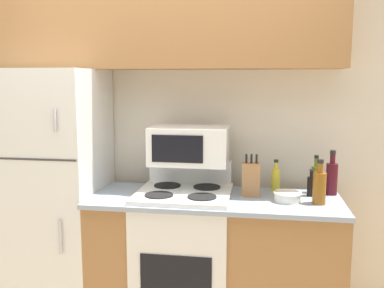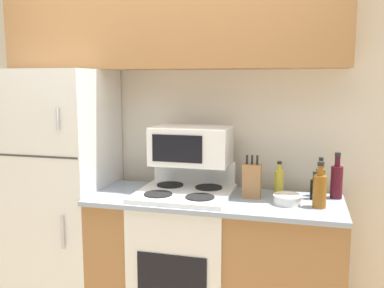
# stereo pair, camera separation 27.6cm
# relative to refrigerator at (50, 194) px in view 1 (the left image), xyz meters

# --- Properties ---
(wall_back) EXTENTS (8.00, 0.05, 2.55)m
(wall_back) POSITION_rel_refrigerator_xyz_m (0.82, 0.37, 0.39)
(wall_back) COLOR beige
(wall_back) RESTS_ON ground_plane
(lower_cabinets) EXTENTS (1.63, 0.62, 0.93)m
(lower_cabinets) POSITION_rel_refrigerator_xyz_m (1.18, -0.04, -0.42)
(lower_cabinets) COLOR #9E6B3D
(lower_cabinets) RESTS_ON ground_plane
(refrigerator) EXTENTS (0.73, 0.69, 1.76)m
(refrigerator) POSITION_rel_refrigerator_xyz_m (0.00, 0.00, 0.00)
(refrigerator) COLOR white
(refrigerator) RESTS_ON ground_plane
(upper_cabinets) EXTENTS (2.37, 0.36, 0.73)m
(upper_cabinets) POSITION_rel_refrigerator_xyz_m (0.82, 0.16, 1.25)
(upper_cabinets) COLOR #9E6B3D
(upper_cabinets) RESTS_ON refrigerator
(stove) EXTENTS (0.62, 0.60, 1.12)m
(stove) POSITION_rel_refrigerator_xyz_m (0.98, -0.05, -0.39)
(stove) COLOR white
(stove) RESTS_ON ground_plane
(microwave) EXTENTS (0.52, 0.34, 0.25)m
(microwave) POSITION_rel_refrigerator_xyz_m (1.00, 0.06, 0.37)
(microwave) COLOR white
(microwave) RESTS_ON stove
(knife_block) EXTENTS (0.12, 0.09, 0.28)m
(knife_block) POSITION_rel_refrigerator_xyz_m (1.42, 0.01, 0.16)
(knife_block) COLOR #9E6B3D
(knife_block) RESTS_ON lower_cabinets
(bowl) EXTENTS (0.18, 0.18, 0.06)m
(bowl) POSITION_rel_refrigerator_xyz_m (1.65, -0.09, 0.08)
(bowl) COLOR silver
(bowl) RESTS_ON lower_cabinets
(bottle_whiskey) EXTENTS (0.08, 0.08, 0.28)m
(bottle_whiskey) POSITION_rel_refrigerator_xyz_m (1.84, -0.11, 0.16)
(bottle_whiskey) COLOR brown
(bottle_whiskey) RESTS_ON lower_cabinets
(bottle_wine_red) EXTENTS (0.08, 0.08, 0.30)m
(bottle_wine_red) POSITION_rel_refrigerator_xyz_m (1.95, 0.13, 0.17)
(bottle_wine_red) COLOR #470F19
(bottle_wine_red) RESTS_ON lower_cabinets
(bottle_olive_oil) EXTENTS (0.06, 0.06, 0.26)m
(bottle_olive_oil) POSITION_rel_refrigerator_xyz_m (1.85, 0.16, 0.15)
(bottle_olive_oil) COLOR #5B6619
(bottle_olive_oil) RESTS_ON lower_cabinets
(bottle_cooking_spray) EXTENTS (0.06, 0.06, 0.22)m
(bottle_cooking_spray) POSITION_rel_refrigerator_xyz_m (1.58, 0.16, 0.13)
(bottle_cooking_spray) COLOR gold
(bottle_cooking_spray) RESTS_ON lower_cabinets
(bottle_soy_sauce) EXTENTS (0.05, 0.05, 0.18)m
(bottle_soy_sauce) POSITION_rel_refrigerator_xyz_m (1.81, 0.07, 0.12)
(bottle_soy_sauce) COLOR black
(bottle_soy_sauce) RESTS_ON lower_cabinets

